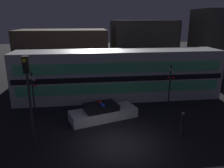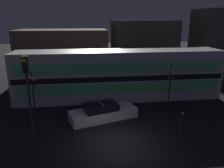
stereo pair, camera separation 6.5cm
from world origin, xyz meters
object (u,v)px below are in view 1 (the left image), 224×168
at_px(train, 119,75).
at_px(police_car, 103,113).
at_px(traffic_light_corner, 28,88).
at_px(pedestrian, 182,123).
at_px(crossing_signal_near, 170,83).

xyz_separation_m(train, police_car, (-1.89, -4.46, -1.76)).
relative_size(train, traffic_light_corner, 3.50).
bearing_deg(pedestrian, traffic_light_corner, -178.35).
height_order(pedestrian, traffic_light_corner, traffic_light_corner).
height_order(train, police_car, train).
bearing_deg(police_car, pedestrian, -49.69).
bearing_deg(pedestrian, police_car, 147.59).
xyz_separation_m(train, crossing_signal_near, (3.93, -2.65, -0.21)).
xyz_separation_m(pedestrian, traffic_light_corner, (-9.10, -0.26, 2.83)).
height_order(pedestrian, crossing_signal_near, crossing_signal_near).
relative_size(police_car, traffic_light_corner, 0.99).
height_order(train, pedestrian, train).
bearing_deg(train, traffic_light_corner, -128.46).
bearing_deg(police_car, train, 49.70).
relative_size(police_car, pedestrian, 3.31).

